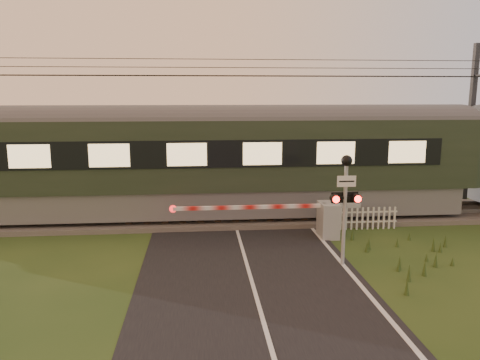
{
  "coord_description": "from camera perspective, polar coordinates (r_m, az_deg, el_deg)",
  "views": [
    {
      "loc": [
        -1.34,
        -11.28,
        4.86
      ],
      "look_at": [
        -0.04,
        3.2,
        2.16
      ],
      "focal_mm": 35.0,
      "sensor_mm": 36.0,
      "label": 1
    }
  ],
  "objects": [
    {
      "name": "picket_fence",
      "position": [
        17.54,
        15.0,
        -4.53
      ],
      "size": [
        2.4,
        0.07,
        0.82
      ],
      "color": "silver",
      "rests_on": "ground"
    },
    {
      "name": "road",
      "position": [
        12.14,
        1.75,
        -13.03
      ],
      "size": [
        6.0,
        140.0,
        0.03
      ],
      "color": "black",
      "rests_on": "ground"
    },
    {
      "name": "track_bed",
      "position": [
        18.46,
        -0.81,
        -4.53
      ],
      "size": [
        140.0,
        3.4,
        0.39
      ],
      "color": "#47423D",
      "rests_on": "ground"
    },
    {
      "name": "overhead_wires",
      "position": [
        17.85,
        -0.85,
        13.3
      ],
      "size": [
        120.0,
        0.62,
        0.62
      ],
      "color": "black",
      "rests_on": "ground"
    },
    {
      "name": "catenary_mast",
      "position": [
        23.46,
        26.38,
        6.48
      ],
      "size": [
        0.22,
        2.46,
        7.02
      ],
      "color": "#2D2D30",
      "rests_on": "ground"
    },
    {
      "name": "boom_gate",
      "position": [
        16.23,
        9.87,
        -4.61
      ],
      "size": [
        6.46,
        0.92,
        1.23
      ],
      "color": "gray",
      "rests_on": "ground"
    },
    {
      "name": "ground",
      "position": [
        12.35,
        1.54,
        -12.65
      ],
      "size": [
        160.0,
        160.0,
        0.0
      ],
      "primitive_type": "plane",
      "color": "#243E18",
      "rests_on": "ground"
    },
    {
      "name": "train",
      "position": [
        20.98,
        26.1,
        2.53
      ],
      "size": [
        44.0,
        3.03,
        4.1
      ],
      "color": "slate",
      "rests_on": "ground"
    },
    {
      "name": "crossing_signal",
      "position": [
        13.37,
        12.74,
        -1.25
      ],
      "size": [
        0.81,
        0.34,
        3.19
      ],
      "color": "gray",
      "rests_on": "ground"
    }
  ]
}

